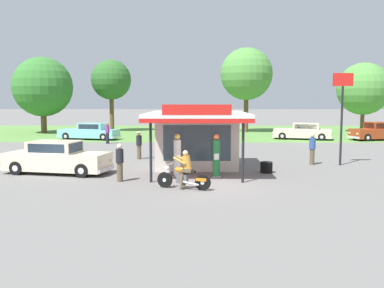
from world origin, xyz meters
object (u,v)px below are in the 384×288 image
gas_pump_offside (216,158)px  roadside_pole_sign (342,103)px  parked_car_second_row_spare (303,132)px  parked_car_back_row_centre (89,132)px  bystander_chatting_near_pumps (139,144)px  parked_car_back_row_far_left (196,131)px  spare_tire_stack (266,167)px  featured_classic_sedan (57,158)px  parked_car_back_row_left (378,132)px  bystander_strolling_foreground (107,132)px  gas_pump_nearside (177,158)px  bystander_leaning_by_kiosk (225,143)px  bystander_standing_back_lot (312,148)px  bystander_admiring_sedan (120,162)px  motorcycle_with_rider (184,173)px

gas_pump_offside → roadside_pole_sign: 8.44m
parked_car_second_row_spare → parked_car_back_row_centre: parked_car_back_row_centre is taller
bystander_chatting_near_pumps → parked_car_back_row_far_left: bearing=76.0°
spare_tire_stack → featured_classic_sedan: bearing=-178.3°
parked_car_back_row_left → spare_tire_stack: size_ratio=8.77×
parked_car_back_row_far_left → parked_car_back_row_centre: parked_car_back_row_far_left is taller
gas_pump_offside → bystander_strolling_foreground: gas_pump_offside is taller
featured_classic_sedan → roadside_pole_sign: bearing=10.9°
bystander_chatting_near_pumps → gas_pump_nearside: bearing=-67.0°
parked_car_second_row_spare → parked_car_back_row_far_left: 9.79m
bystander_leaning_by_kiosk → parked_car_back_row_centre: bearing=134.5°
parked_car_second_row_spare → bystander_standing_back_lot: size_ratio=3.15×
featured_classic_sedan → parked_car_second_row_spare: 24.80m
bystander_strolling_foreground → bystander_leaning_by_kiosk: bystander_strolling_foreground is taller
bystander_admiring_sedan → bystander_chatting_near_pumps: 7.22m
parked_car_second_row_spare → parked_car_back_row_far_left: parked_car_back_row_far_left is taller
motorcycle_with_rider → parked_car_back_row_left: (16.69, 21.52, 0.09)m
bystander_chatting_near_pumps → spare_tire_stack: size_ratio=2.79×
featured_classic_sedan → parked_car_back_row_far_left: 19.92m
bystander_leaning_by_kiosk → parked_car_back_row_far_left: bearing=98.6°
featured_classic_sedan → bystander_strolling_foreground: bearing=92.3°
spare_tire_stack → bystander_admiring_sedan: bearing=-160.7°
bystander_standing_back_lot → motorcycle_with_rider: bearing=-136.0°
gas_pump_nearside → featured_classic_sedan: size_ratio=0.37×
parked_car_back_row_left → roadside_pole_sign: roadside_pole_sign is taller
bystander_admiring_sedan → bystander_leaning_by_kiosk: bearing=58.3°
gas_pump_nearside → featured_classic_sedan: gas_pump_nearside is taller
parked_car_back_row_left → bystander_chatting_near_pumps: bearing=-147.1°
gas_pump_nearside → bystander_chatting_near_pumps: bearing=113.0°
parked_car_back_row_far_left → bystander_chatting_near_pumps: bearing=-104.0°
motorcycle_with_rider → spare_tire_stack: bearing=45.2°
parked_car_back_row_left → bystander_strolling_foreground: (-23.63, -3.50, 0.18)m
featured_classic_sedan → motorcycle_with_rider: bearing=-29.9°
gas_pump_offside → parked_car_back_row_far_left: 19.90m
spare_tire_stack → parked_car_second_row_spare: bearing=71.2°
spare_tire_stack → parked_car_back_row_left: bearing=54.0°
parked_car_second_row_spare → bystander_leaning_by_kiosk: 14.59m
parked_car_back_row_far_left → roadside_pole_sign: (8.06, -15.90, 2.71)m
motorcycle_with_rider → bystander_strolling_foreground: size_ratio=1.26×
parked_car_back_row_far_left → motorcycle_with_rider: bearing=-90.9°
bystander_strolling_foreground → bystander_chatting_near_pumps: (3.89, -9.25, -0.03)m
featured_classic_sedan → bystander_strolling_foreground: 14.38m
parked_car_back_row_far_left → parked_car_back_row_centre: size_ratio=0.95×
motorcycle_with_rider → parked_car_second_row_spare: (10.14, 22.16, 0.03)m
gas_pump_offside → motorcycle_with_rider: gas_pump_offside is taller
bystander_admiring_sedan → bystander_standing_back_lot: 11.05m
bystander_chatting_near_pumps → parked_car_back_row_centre: bearing=116.0°
parked_car_back_row_far_left → spare_tire_stack: 18.80m
featured_classic_sedan → parked_car_back_row_centre: featured_classic_sedan is taller
gas_pump_nearside → parked_car_back_row_far_left: size_ratio=0.37×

